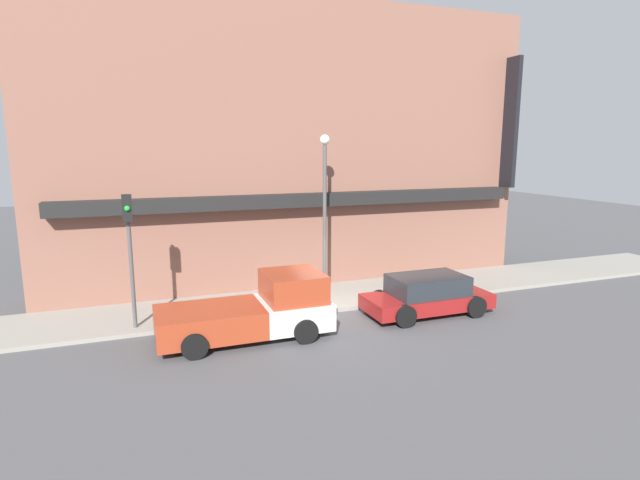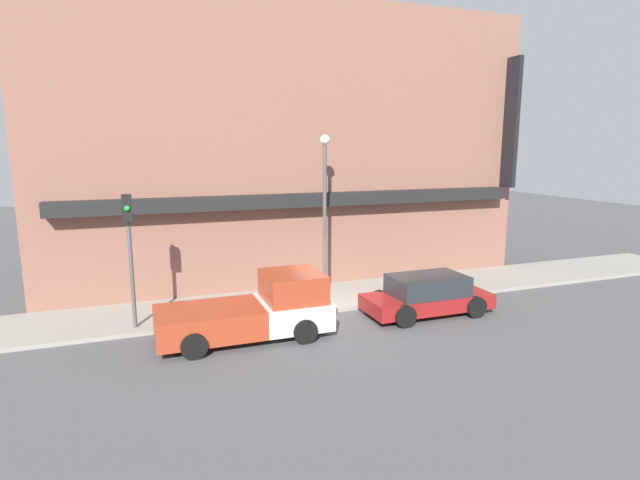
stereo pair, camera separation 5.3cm
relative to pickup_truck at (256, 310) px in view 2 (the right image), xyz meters
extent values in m
plane|color=#4C4C4F|center=(3.06, 1.21, -0.82)|extent=(80.00, 80.00, 0.00)
cube|color=gray|center=(3.06, 2.81, -0.75)|extent=(36.00, 3.20, 0.13)
cube|color=brown|center=(3.06, 5.91, 4.79)|extent=(19.80, 3.00, 11.21)
cube|color=black|center=(3.06, 4.11, 2.80)|extent=(18.22, 0.60, 0.50)
cube|color=black|center=(12.46, 4.01, 5.83)|extent=(0.20, 0.80, 5.57)
cube|color=silver|center=(1.16, 0.00, -0.19)|extent=(2.03, 2.04, 0.80)
cube|color=#9E381E|center=(1.16, 0.00, 0.64)|extent=(1.73, 1.88, 0.85)
cube|color=#9E381E|center=(-1.38, 0.00, -0.19)|extent=(3.05, 2.04, 0.80)
cylinder|color=black|center=(1.21, 1.02, -0.46)|extent=(0.72, 0.22, 0.72)
cylinder|color=black|center=(1.21, -1.02, -0.46)|extent=(0.72, 0.22, 0.72)
cylinder|color=black|center=(-1.94, 1.02, -0.46)|extent=(0.72, 0.22, 0.72)
cylinder|color=black|center=(-1.94, -1.02, -0.46)|extent=(0.72, 0.22, 0.72)
cube|color=maroon|center=(5.94, 0.00, -0.36)|extent=(4.35, 1.78, 0.49)
cube|color=#23282D|center=(5.94, 0.00, 0.21)|extent=(2.52, 1.61, 0.65)
cylinder|color=black|center=(7.28, 0.89, -0.46)|extent=(0.72, 0.22, 0.72)
cylinder|color=black|center=(7.28, -0.89, -0.46)|extent=(0.72, 0.22, 0.72)
cylinder|color=black|center=(4.59, 0.89, -0.46)|extent=(0.72, 0.22, 0.72)
cylinder|color=black|center=(4.59, -0.89, -0.46)|extent=(0.72, 0.22, 0.72)
cylinder|color=red|center=(6.09, 1.85, -0.44)|extent=(0.22, 0.22, 0.49)
sphere|color=red|center=(6.09, 1.85, -0.13)|extent=(0.21, 0.21, 0.21)
cylinder|color=#4C4C4C|center=(3.31, 2.91, 2.10)|extent=(0.14, 0.14, 5.57)
sphere|color=silver|center=(3.31, 2.91, 5.07)|extent=(0.36, 0.36, 0.36)
cylinder|color=#4C4C4C|center=(-3.41, 1.73, 1.38)|extent=(0.12, 0.12, 4.13)
cube|color=black|center=(-3.41, 1.57, 3.04)|extent=(0.28, 0.20, 0.80)
sphere|color=green|center=(-3.41, 1.45, 3.04)|extent=(0.16, 0.16, 0.16)
camera|label=1|loc=(-3.20, -14.02, 4.79)|focal=28.00mm
camera|label=2|loc=(-3.15, -14.04, 4.79)|focal=28.00mm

